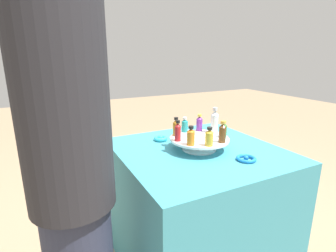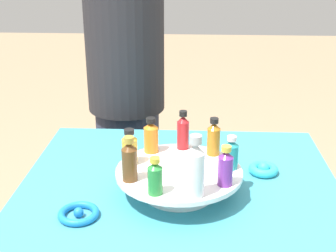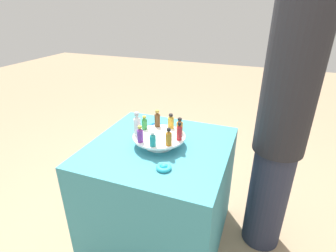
% 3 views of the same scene
% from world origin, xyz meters
% --- Properties ---
extents(party_table, '(0.84, 0.84, 0.74)m').
position_xyz_m(party_table, '(0.00, 0.00, 0.37)').
color(party_table, teal).
rests_on(party_table, ground_plane).
extents(display_stand, '(0.32, 0.32, 0.07)m').
position_xyz_m(display_stand, '(0.00, 0.00, 0.78)').
color(display_stand, white).
rests_on(display_stand, party_table).
extents(bottle_clear, '(0.04, 0.04, 0.15)m').
position_xyz_m(bottle_clear, '(0.12, 0.04, 0.87)').
color(bottle_clear, silver).
rests_on(bottle_clear, display_stand).
extents(bottle_purple, '(0.04, 0.04, 0.10)m').
position_xyz_m(bottle_purple, '(0.07, 0.11, 0.85)').
color(bottle_purple, '#702D93').
rests_on(bottle_purple, display_stand).
extents(bottle_teal, '(0.04, 0.04, 0.09)m').
position_xyz_m(bottle_teal, '(-0.02, 0.13, 0.84)').
color(bottle_teal, teal).
rests_on(bottle_teal, display_stand).
extents(bottle_amber, '(0.03, 0.03, 0.10)m').
position_xyz_m(bottle_amber, '(-0.09, 0.09, 0.85)').
color(bottle_amber, '#AD6B19').
rests_on(bottle_amber, display_stand).
extents(bottle_red, '(0.03, 0.03, 0.11)m').
position_xyz_m(bottle_red, '(-0.13, 0.01, 0.85)').
color(bottle_red, '#B21E23').
rests_on(bottle_red, display_stand).
extents(bottle_orange, '(0.04, 0.04, 0.10)m').
position_xyz_m(bottle_orange, '(-0.10, -0.08, 0.85)').
color(bottle_orange, orange).
rests_on(bottle_orange, display_stand).
extents(bottle_gold, '(0.04, 0.04, 0.09)m').
position_xyz_m(bottle_gold, '(-0.03, -0.13, 0.85)').
color(bottle_gold, gold).
rests_on(bottle_gold, display_stand).
extents(bottle_brown, '(0.04, 0.04, 0.11)m').
position_xyz_m(bottle_brown, '(0.06, -0.11, 0.86)').
color(bottle_brown, brown).
rests_on(bottle_brown, display_stand).
extents(bottle_green, '(0.03, 0.03, 0.09)m').
position_xyz_m(bottle_green, '(0.12, -0.05, 0.85)').
color(bottle_green, '#288438').
rests_on(bottle_green, display_stand).
extents(ribbon_bow_blue, '(0.10, 0.10, 0.02)m').
position_xyz_m(ribbon_bow_blue, '(0.12, -0.23, 0.75)').
color(ribbon_bow_blue, blue).
rests_on(ribbon_bow_blue, party_table).
extents(ribbon_bow_teal, '(0.08, 0.08, 0.03)m').
position_xyz_m(ribbon_bow_teal, '(-0.12, 0.23, 0.75)').
color(ribbon_bow_teal, '#2DB7CC').
rests_on(ribbon_bow_teal, party_table).
extents(person_figure, '(0.29, 0.29, 1.73)m').
position_xyz_m(person_figure, '(-0.67, -0.22, 0.87)').
color(person_figure, '#282D42').
rests_on(person_figure, ground_plane).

